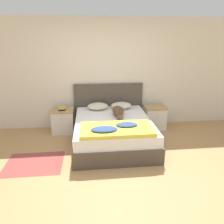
{
  "coord_description": "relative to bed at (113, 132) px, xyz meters",
  "views": [
    {
      "loc": [
        -0.33,
        -3.04,
        2.09
      ],
      "look_at": [
        0.13,
        1.27,
        0.62
      ],
      "focal_mm": 35.0,
      "sensor_mm": 36.0,
      "label": 1
    }
  ],
  "objects": [
    {
      "name": "wall_back",
      "position": [
        -0.13,
        1.05,
        1.02
      ],
      "size": [
        9.0,
        0.06,
        2.55
      ],
      "color": "beige",
      "rests_on": "ground_plane"
    },
    {
      "name": "rug",
      "position": [
        -1.47,
        -0.65,
        -0.25
      ],
      "size": [
        0.99,
        0.78,
        0.0
      ],
      "color": "#93423D",
      "rests_on": "ground_plane"
    },
    {
      "name": "ground_plane",
      "position": [
        -0.13,
        -1.08,
        -0.26
      ],
      "size": [
        16.0,
        16.0,
        0.0
      ],
      "primitive_type": "plane",
      "color": "tan"
    },
    {
      "name": "bed",
      "position": [
        0.0,
        0.0,
        0.0
      ],
      "size": [
        1.57,
        1.91,
        0.52
      ],
      "color": "#4C4238",
      "rests_on": "ground_plane"
    },
    {
      "name": "pillow_left",
      "position": [
        -0.27,
        0.72,
        0.34
      ],
      "size": [
        0.48,
        0.38,
        0.15
      ],
      "color": "beige",
      "rests_on": "bed"
    },
    {
      "name": "nightstand_left",
      "position": [
        -1.09,
        0.71,
        0.02
      ],
      "size": [
        0.51,
        0.46,
        0.55
      ],
      "color": "silver",
      "rests_on": "ground_plane"
    },
    {
      "name": "pillow_right",
      "position": [
        0.27,
        0.72,
        0.34
      ],
      "size": [
        0.48,
        0.38,
        0.15
      ],
      "color": "beige",
      "rests_on": "bed"
    },
    {
      "name": "dog",
      "position": [
        0.14,
        0.22,
        0.36
      ],
      "size": [
        0.24,
        0.65,
        0.2
      ],
      "color": "brown",
      "rests_on": "bed"
    },
    {
      "name": "quilt",
      "position": [
        -0.01,
        -0.57,
        0.31
      ],
      "size": [
        1.29,
        0.68,
        0.12
      ],
      "color": "yellow",
      "rests_on": "bed"
    },
    {
      "name": "headboard",
      "position": [
        0.0,
        0.98,
        0.3
      ],
      "size": [
        1.65,
        0.06,
        1.07
      ],
      "color": "#4C4238",
      "rests_on": "ground_plane"
    },
    {
      "name": "nightstand_right",
      "position": [
        1.09,
        0.71,
        0.02
      ],
      "size": [
        0.51,
        0.46,
        0.55
      ],
      "color": "silver",
      "rests_on": "ground_plane"
    },
    {
      "name": "book_stack",
      "position": [
        -1.09,
        0.71,
        0.32
      ],
      "size": [
        0.16,
        0.25,
        0.05
      ],
      "color": "#232328",
      "rests_on": "nightstand_left"
    }
  ]
}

